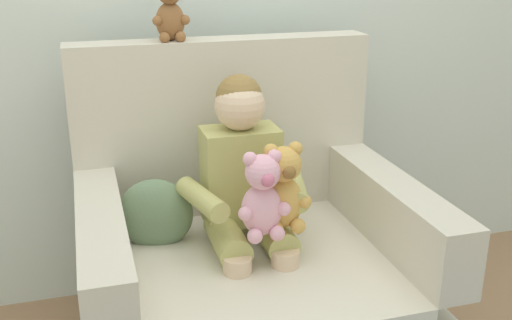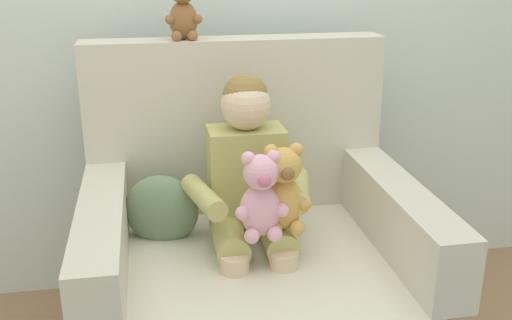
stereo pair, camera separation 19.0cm
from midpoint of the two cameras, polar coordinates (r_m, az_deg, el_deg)
name	(u,v)px [view 2 (the right image)]	position (r m, az deg, el deg)	size (l,w,h in m)	color
armchair	(251,272)	(2.19, 2.06, -10.43)	(1.11, 0.96, 1.11)	beige
seated_child	(249,186)	(2.07, 1.99, -2.47)	(0.45, 0.39, 0.82)	tan
plush_pink	(261,198)	(1.90, 3.33, -3.58)	(0.17, 0.14, 0.29)	#EAA8BC
plush_honey	(283,191)	(1.95, 5.36, -2.95)	(0.18, 0.14, 0.29)	gold
plush_brown_on_backrest	(183,11)	(2.22, -4.32, 13.72)	(0.13, 0.11, 0.22)	brown
throw_pillow	(162,210)	(2.17, -6.31, -4.73)	(0.26, 0.12, 0.26)	slate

